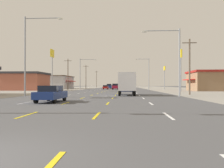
% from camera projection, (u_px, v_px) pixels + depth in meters
% --- Properties ---
extents(ground_plane, '(572.00, 572.00, 0.00)m').
position_uv_depth(ground_plane, '(115.00, 90.00, 70.37)').
color(ground_plane, '#4C4C4F').
extents(lot_apron_left, '(28.00, 440.00, 0.01)m').
position_uv_depth(lot_apron_left, '(35.00, 90.00, 71.75)').
color(lot_apron_left, gray).
rests_on(lot_apron_left, ground).
extents(lot_apron_right, '(28.00, 440.00, 0.01)m').
position_uv_depth(lot_apron_right, '(197.00, 90.00, 68.99)').
color(lot_apron_right, gray).
rests_on(lot_apron_right, ground).
extents(lane_markings, '(10.64, 227.60, 0.01)m').
position_uv_depth(lane_markings, '(118.00, 88.00, 108.81)').
color(lane_markings, white).
rests_on(lane_markings, ground).
extents(signal_span_wire, '(26.30, 0.52, 8.76)m').
position_uv_depth(signal_span_wire, '(60.00, 12.00, 11.49)').
color(signal_span_wire, brown).
rests_on(signal_span_wire, ground).
extents(sedan_inner_left_nearest, '(1.80, 4.50, 1.46)m').
position_uv_depth(sedan_inner_left_nearest, '(51.00, 94.00, 20.35)').
color(sedan_inner_left_nearest, navy).
rests_on(sedan_inner_left_nearest, ground).
extents(box_truck_inner_right_near, '(2.40, 7.20, 3.23)m').
position_uv_depth(box_truck_inner_right_near, '(127.00, 83.00, 33.78)').
color(box_truck_inner_right_near, navy).
rests_on(box_truck_inner_right_near, ground).
extents(suv_center_turn_mid, '(1.98, 4.90, 1.98)m').
position_uv_depth(suv_center_turn_mid, '(115.00, 86.00, 77.25)').
color(suv_center_turn_mid, maroon).
rests_on(suv_center_turn_mid, ground).
extents(sedan_inner_left_midfar, '(1.80, 4.50, 1.46)m').
position_uv_depth(sedan_inner_left_midfar, '(106.00, 87.00, 81.77)').
color(sedan_inner_left_midfar, red).
rests_on(sedan_inner_left_midfar, ground).
extents(suv_inner_left_far, '(1.98, 4.90, 1.98)m').
position_uv_depth(suv_inner_left_far, '(109.00, 86.00, 96.14)').
color(suv_inner_left_far, navy).
rests_on(suv_inner_left_far, ground).
extents(suv_center_turn_farther, '(1.98, 4.90, 1.98)m').
position_uv_depth(suv_center_turn_farther, '(118.00, 86.00, 99.97)').
color(suv_center_turn_farther, navy).
rests_on(suv_center_turn_farther, ground).
extents(sedan_far_right_farthest, '(1.80, 4.50, 1.46)m').
position_uv_depth(sedan_far_right_farthest, '(133.00, 87.00, 112.19)').
color(sedan_far_right_farthest, black).
rests_on(sedan_far_right_farthest, ground).
extents(sedan_inner_left_distant_a, '(1.80, 4.50, 1.46)m').
position_uv_depth(sedan_inner_left_distant_a, '(111.00, 87.00, 115.26)').
color(sedan_inner_left_distant_a, silver).
rests_on(sedan_inner_left_distant_a, ground).
extents(sedan_far_right_distant_b, '(1.80, 4.50, 1.46)m').
position_uv_depth(sedan_far_right_distant_b, '(132.00, 86.00, 124.53)').
color(sedan_far_right_distant_b, '#235B2D').
rests_on(sedan_far_right_distant_b, ground).
extents(storefront_left_row_1, '(13.04, 11.36, 5.13)m').
position_uv_depth(storefront_left_row_1, '(23.00, 81.00, 66.57)').
color(storefront_left_row_1, '#A35642').
rests_on(storefront_left_row_1, ground).
extents(storefront_left_row_2, '(11.24, 17.45, 5.20)m').
position_uv_depth(storefront_left_row_2, '(58.00, 82.00, 93.61)').
color(storefront_left_row_2, '#B2B2B7').
rests_on(storefront_left_row_2, ground).
extents(storefront_right_row_1, '(13.30, 11.05, 5.21)m').
position_uv_depth(storefront_right_row_1, '(214.00, 81.00, 60.33)').
color(storefront_right_row_1, '#8C6B4C').
rests_on(storefront_right_row_1, ground).
extents(pole_sign_left_row_1, '(0.24, 2.37, 10.22)m').
position_uv_depth(pole_sign_left_row_1, '(52.00, 59.00, 56.33)').
color(pole_sign_left_row_1, gray).
rests_on(pole_sign_left_row_1, ground).
extents(pole_sign_right_row_1, '(0.24, 1.84, 10.02)m').
position_uv_depth(pole_sign_right_row_1, '(181.00, 60.00, 55.37)').
color(pole_sign_right_row_1, gray).
rests_on(pole_sign_right_row_1, ground).
extents(pole_sign_right_row_2, '(0.24, 2.45, 7.88)m').
position_uv_depth(pole_sign_right_row_2, '(164.00, 72.00, 78.18)').
color(pole_sign_right_row_2, gray).
rests_on(pole_sign_right_row_2, ground).
extents(streetlight_left_row_0, '(5.13, 0.26, 10.64)m').
position_uv_depth(streetlight_left_row_0, '(29.00, 50.00, 30.66)').
color(streetlight_left_row_0, gray).
rests_on(streetlight_left_row_0, ground).
extents(streetlight_right_row_0, '(4.86, 0.26, 8.77)m').
position_uv_depth(streetlight_right_row_0, '(175.00, 56.00, 29.59)').
color(streetlight_right_row_0, gray).
rests_on(streetlight_right_row_0, ground).
extents(streetlight_left_row_1, '(4.99, 0.26, 9.33)m').
position_uv_depth(streetlight_left_row_1, '(82.00, 72.00, 68.42)').
color(streetlight_left_row_1, gray).
rests_on(streetlight_left_row_1, ground).
extents(streetlight_right_row_1, '(3.95, 0.26, 9.38)m').
position_uv_depth(streetlight_right_row_1, '(147.00, 72.00, 67.35)').
color(streetlight_right_row_1, gray).
rests_on(streetlight_right_row_1, ground).
extents(utility_pole_right_row_0, '(2.20, 0.26, 8.64)m').
position_uv_depth(utility_pole_right_row_0, '(190.00, 66.00, 35.60)').
color(utility_pole_right_row_0, brown).
rests_on(utility_pole_right_row_0, ground).
extents(utility_pole_left_row_1, '(2.20, 0.26, 9.57)m').
position_uv_depth(utility_pole_left_row_1, '(68.00, 74.00, 70.75)').
color(utility_pole_left_row_1, brown).
rests_on(utility_pole_left_row_1, ground).
extents(utility_pole_left_row_2, '(2.20, 0.26, 9.87)m').
position_uv_depth(utility_pole_left_row_2, '(86.00, 76.00, 95.51)').
color(utility_pole_left_row_2, brown).
rests_on(utility_pole_left_row_2, ground).
extents(utility_pole_left_row_3, '(2.20, 0.26, 9.85)m').
position_uv_depth(utility_pole_left_row_3, '(96.00, 79.00, 135.03)').
color(utility_pole_left_row_3, brown).
rests_on(utility_pole_left_row_3, ground).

